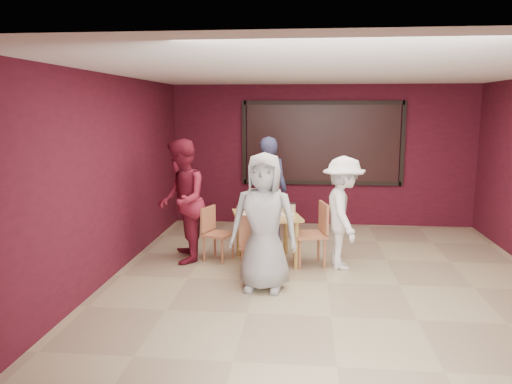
# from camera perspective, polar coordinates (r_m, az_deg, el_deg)

# --- Properties ---
(floor) EXTENTS (7.00, 7.00, 0.00)m
(floor) POSITION_cam_1_polar(r_m,az_deg,el_deg) (6.94, 8.14, -10.22)
(floor) COLOR tan
(floor) RESTS_ON ground
(window_blinds) EXTENTS (3.00, 0.02, 1.50)m
(window_blinds) POSITION_cam_1_polar(r_m,az_deg,el_deg) (10.01, 7.59, 5.56)
(window_blinds) COLOR black
(dining_table) EXTENTS (1.16, 1.16, 0.91)m
(dining_table) POSITION_cam_1_polar(r_m,az_deg,el_deg) (7.57, 1.18, -3.21)
(dining_table) COLOR tan
(dining_table) RESTS_ON floor
(chair_front) EXTENTS (0.46, 0.46, 0.92)m
(chair_front) POSITION_cam_1_polar(r_m,az_deg,el_deg) (6.90, 0.06, -5.73)
(chair_front) COLOR #A15F3E
(chair_front) RESTS_ON floor
(chair_back) EXTENTS (0.41, 0.41, 0.83)m
(chair_back) POSITION_cam_1_polar(r_m,az_deg,el_deg) (8.27, 1.28, -3.48)
(chair_back) COLOR #A15F3E
(chair_back) RESTS_ON floor
(chair_left) EXTENTS (0.52, 0.52, 0.83)m
(chair_left) POSITION_cam_1_polar(r_m,az_deg,el_deg) (7.78, -4.78, -4.37)
(chair_left) COLOR #A15F3E
(chair_left) RESTS_ON floor
(chair_right) EXTENTS (0.55, 0.55, 0.95)m
(chair_right) POSITION_cam_1_polar(r_m,az_deg,el_deg) (7.51, 6.77, -4.36)
(chair_right) COLOR #A15F3E
(chair_right) RESTS_ON floor
(diner_front) EXTENTS (0.93, 0.65, 1.79)m
(diner_front) POSITION_cam_1_polar(r_m,az_deg,el_deg) (6.40, 0.90, -3.48)
(diner_front) COLOR #9C9C9C
(diner_front) RESTS_ON floor
(diner_back) EXTENTS (0.71, 0.50, 1.86)m
(diner_back) POSITION_cam_1_polar(r_m,az_deg,el_deg) (8.77, 1.39, 0.32)
(diner_back) COLOR navy
(diner_back) RESTS_ON floor
(diner_left) EXTENTS (0.91, 1.06, 1.88)m
(diner_left) POSITION_cam_1_polar(r_m,az_deg,el_deg) (7.68, -8.50, -1.02)
(diner_left) COLOR maroon
(diner_left) RESTS_ON floor
(diner_right) EXTENTS (0.73, 1.13, 1.66)m
(diner_right) POSITION_cam_1_polar(r_m,az_deg,el_deg) (7.40, 9.92, -2.37)
(diner_right) COLOR white
(diner_right) RESTS_ON floor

